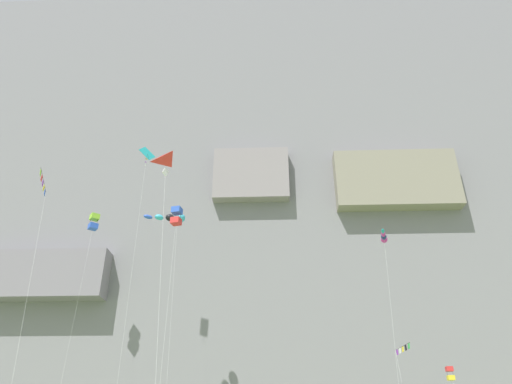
% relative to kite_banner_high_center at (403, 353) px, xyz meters
% --- Properties ---
extents(cliff_face, '(180.00, 23.09, 74.77)m').
position_rel_kite_banner_high_center_xyz_m(cliff_face, '(-15.78, 19.12, 27.46)').
color(cliff_face, gray).
rests_on(cliff_face, ground).
extents(kite_banner_high_center, '(1.58, 6.92, 10.55)m').
position_rel_kite_banner_high_center_xyz_m(kite_banner_high_center, '(0.00, 0.00, 0.00)').
color(kite_banner_high_center, black).
rests_on(kite_banner_high_center, ground).
extents(kite_delta_high_right, '(2.95, 6.20, 20.46)m').
position_rel_kite_banner_high_center_xyz_m(kite_delta_high_right, '(-20.56, -18.66, 10.04)').
color(kite_delta_high_right, red).
rests_on(kite_delta_high_right, ground).
extents(kite_banner_upper_right, '(2.83, 3.88, 19.82)m').
position_rel_kite_banner_high_center_xyz_m(kite_banner_upper_right, '(-30.27, -18.70, 8.26)').
color(kite_banner_upper_right, black).
rests_on(kite_banner_upper_right, ground).
extents(kite_box_mid_right, '(1.84, 4.54, 26.33)m').
position_rel_kite_banner_high_center_xyz_m(kite_box_mid_right, '(-34.31, 1.05, 15.43)').
color(kite_box_mid_right, '#8CCC33').
rests_on(kite_box_mid_right, ground).
extents(kite_windsock_far_right, '(5.32, 6.10, 25.12)m').
position_rel_kite_banner_high_center_xyz_m(kite_windsock_far_right, '(-24.33, -1.71, 14.53)').
color(kite_windsock_far_right, '#38B2D1').
rests_on(kite_windsock_far_right, ground).
extents(kite_box_far_left, '(1.78, 5.85, 7.99)m').
position_rel_kite_banner_high_center_xyz_m(kite_box_far_left, '(2.72, -4.48, -2.52)').
color(kite_box_far_left, red).
rests_on(kite_box_far_left, ground).
extents(kite_box_mid_left, '(1.37, 4.89, 21.27)m').
position_rel_kite_banner_high_center_xyz_m(kite_box_mid_left, '(-21.67, -10.58, 10.50)').
color(kite_box_mid_left, blue).
rests_on(kite_box_mid_left, ground).
extents(kite_windsock_front_field, '(1.88, 3.63, 19.70)m').
position_rel_kite_banner_high_center_xyz_m(kite_windsock_front_field, '(-2.25, -7.64, 9.30)').
color(kite_windsock_front_field, '#CC3399').
rests_on(kite_windsock_front_field, ground).
extents(kite_diamond_mid_center, '(2.82, 6.52, 33.64)m').
position_rel_kite_banner_high_center_xyz_m(kite_diamond_mid_center, '(-27.68, -2.81, 21.62)').
color(kite_diamond_mid_center, teal).
rests_on(kite_diamond_mid_center, ground).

